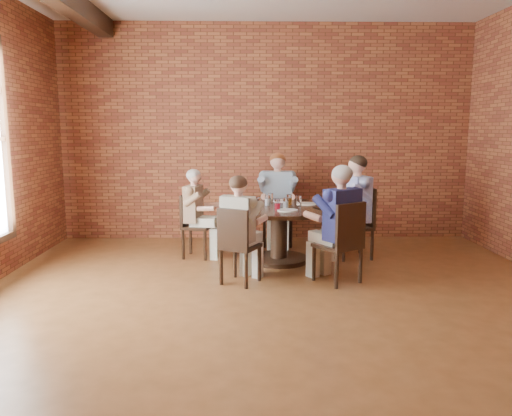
{
  "coord_description": "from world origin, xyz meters",
  "views": [
    {
      "loc": [
        -0.34,
        -4.52,
        1.77
      ],
      "look_at": [
        -0.22,
        1.0,
        0.89
      ],
      "focal_mm": 35.0,
      "sensor_mm": 36.0,
      "label": 1
    }
  ],
  "objects_px": {
    "chair_d": "(237,243)",
    "chair_b": "(277,210)",
    "dining_table": "(279,223)",
    "chair_c": "(192,223)",
    "diner_e": "(338,225)",
    "diner_a": "(353,207)",
    "diner_b": "(277,200)",
    "smartphone": "(318,208)",
    "chair_e": "(343,240)",
    "diner_d": "(240,230)",
    "diner_c": "(197,214)",
    "chair_a": "(360,220)"
  },
  "relations": [
    {
      "from": "chair_d",
      "to": "chair_b",
      "type": "bearing_deg",
      "value": -77.34
    },
    {
      "from": "dining_table",
      "to": "chair_b",
      "type": "relative_size",
      "value": 1.6
    },
    {
      "from": "chair_c",
      "to": "chair_b",
      "type": "bearing_deg",
      "value": -44.0
    },
    {
      "from": "chair_c",
      "to": "diner_e",
      "type": "bearing_deg",
      "value": -110.77
    },
    {
      "from": "chair_d",
      "to": "dining_table",
      "type": "bearing_deg",
      "value": -90.0
    },
    {
      "from": "diner_e",
      "to": "diner_a",
      "type": "bearing_deg",
      "value": -144.38
    },
    {
      "from": "diner_b",
      "to": "dining_table",
      "type": "bearing_deg",
      "value": -90.0
    },
    {
      "from": "smartphone",
      "to": "chair_e",
      "type": "bearing_deg",
      "value": -102.42
    },
    {
      "from": "chair_b",
      "to": "diner_a",
      "type": "bearing_deg",
      "value": -39.44
    },
    {
      "from": "diner_a",
      "to": "diner_d",
      "type": "bearing_deg",
      "value": -64.22
    },
    {
      "from": "diner_c",
      "to": "smartphone",
      "type": "height_order",
      "value": "diner_c"
    },
    {
      "from": "chair_b",
      "to": "chair_d",
      "type": "distance_m",
      "value": 2.15
    },
    {
      "from": "chair_a",
      "to": "chair_b",
      "type": "height_order",
      "value": "chair_a"
    },
    {
      "from": "diner_b",
      "to": "chair_b",
      "type": "bearing_deg",
      "value": 90.0
    },
    {
      "from": "chair_e",
      "to": "chair_a",
      "type": "bearing_deg",
      "value": -144.81
    },
    {
      "from": "chair_b",
      "to": "diner_e",
      "type": "distance_m",
      "value": 2.08
    },
    {
      "from": "dining_table",
      "to": "diner_d",
      "type": "bearing_deg",
      "value": -118.49
    },
    {
      "from": "diner_d",
      "to": "diner_e",
      "type": "relative_size",
      "value": 0.92
    },
    {
      "from": "diner_b",
      "to": "smartphone",
      "type": "relative_size",
      "value": 10.5
    },
    {
      "from": "diner_c",
      "to": "smartphone",
      "type": "distance_m",
      "value": 1.67
    },
    {
      "from": "diner_c",
      "to": "dining_table",
      "type": "bearing_deg",
      "value": -90.0
    },
    {
      "from": "dining_table",
      "to": "chair_a",
      "type": "distance_m",
      "value": 1.14
    },
    {
      "from": "diner_e",
      "to": "chair_c",
      "type": "bearing_deg",
      "value": -67.19
    },
    {
      "from": "diner_b",
      "to": "diner_a",
      "type": "bearing_deg",
      "value": -36.12
    },
    {
      "from": "dining_table",
      "to": "chair_d",
      "type": "distance_m",
      "value": 1.14
    },
    {
      "from": "chair_a",
      "to": "chair_e",
      "type": "distance_m",
      "value": 1.28
    },
    {
      "from": "diner_b",
      "to": "diner_d",
      "type": "xyz_separation_m",
      "value": [
        -0.55,
        -1.91,
        -0.08
      ]
    },
    {
      "from": "dining_table",
      "to": "chair_e",
      "type": "height_order",
      "value": "chair_e"
    },
    {
      "from": "chair_a",
      "to": "chair_d",
      "type": "xyz_separation_m",
      "value": [
        -1.67,
        -1.21,
        -0.04
      ]
    },
    {
      "from": "chair_c",
      "to": "smartphone",
      "type": "height_order",
      "value": "chair_c"
    },
    {
      "from": "diner_e",
      "to": "smartphone",
      "type": "bearing_deg",
      "value": -114.21
    },
    {
      "from": "diner_a",
      "to": "chair_e",
      "type": "height_order",
      "value": "diner_a"
    },
    {
      "from": "diner_a",
      "to": "chair_e",
      "type": "bearing_deg",
      "value": -27.56
    },
    {
      "from": "diner_b",
      "to": "chair_d",
      "type": "xyz_separation_m",
      "value": [
        -0.58,
        -1.98,
        -0.21
      ]
    },
    {
      "from": "diner_c",
      "to": "chair_b",
      "type": "bearing_deg",
      "value": -41.97
    },
    {
      "from": "chair_d",
      "to": "diner_b",
      "type": "bearing_deg",
      "value": -77.96
    },
    {
      "from": "diner_e",
      "to": "smartphone",
      "type": "height_order",
      "value": "diner_e"
    },
    {
      "from": "chair_c",
      "to": "diner_c",
      "type": "xyz_separation_m",
      "value": [
        0.07,
        -0.02,
        0.13
      ]
    },
    {
      "from": "chair_b",
      "to": "chair_e",
      "type": "bearing_deg",
      "value": -70.88
    },
    {
      "from": "dining_table",
      "to": "chair_e",
      "type": "relative_size",
      "value": 1.64
    },
    {
      "from": "diner_a",
      "to": "chair_d",
      "type": "distance_m",
      "value": 1.98
    },
    {
      "from": "chair_a",
      "to": "dining_table",
      "type": "bearing_deg",
      "value": -90.0
    },
    {
      "from": "diner_b",
      "to": "diner_e",
      "type": "relative_size",
      "value": 1.03
    },
    {
      "from": "chair_b",
      "to": "chair_e",
      "type": "xyz_separation_m",
      "value": [
        0.62,
        -2.07,
        -0.01
      ]
    },
    {
      "from": "chair_c",
      "to": "diner_e",
      "type": "height_order",
      "value": "diner_e"
    },
    {
      "from": "chair_c",
      "to": "diner_c",
      "type": "bearing_deg",
      "value": -90.0
    },
    {
      "from": "dining_table",
      "to": "diner_a",
      "type": "bearing_deg",
      "value": 10.36
    },
    {
      "from": "chair_b",
      "to": "chair_e",
      "type": "height_order",
      "value": "chair_b"
    },
    {
      "from": "dining_table",
      "to": "chair_e",
      "type": "xyz_separation_m",
      "value": [
        0.67,
        -0.99,
        -0.01
      ]
    },
    {
      "from": "diner_a",
      "to": "smartphone",
      "type": "bearing_deg",
      "value": -65.93
    }
  ]
}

